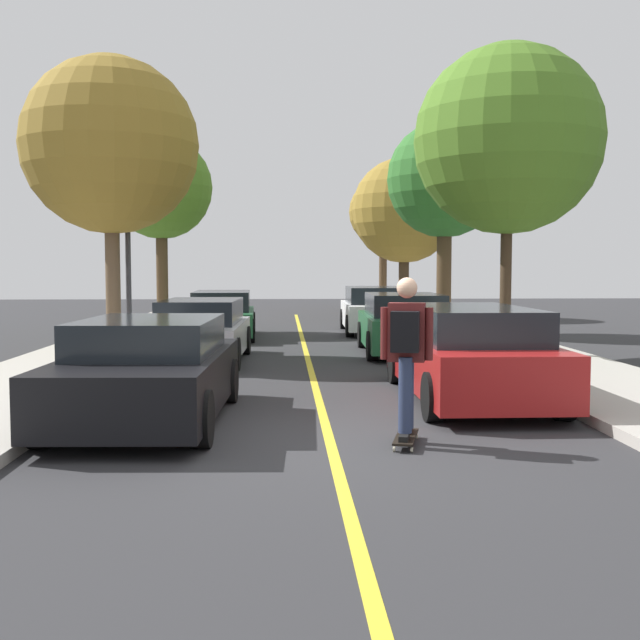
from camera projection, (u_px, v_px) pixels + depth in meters
name	position (u px, v px, depth m)	size (l,w,h in m)	color
ground	(330.00, 441.00, 8.70)	(80.00, 80.00, 0.00)	#2D2D30
center_line	(315.00, 387.00, 12.69)	(0.12, 39.20, 0.01)	gold
parked_car_left_nearest	(149.00, 371.00, 9.76)	(2.09, 4.30, 1.32)	black
parked_car_left_near	(202.00, 331.00, 16.03)	(1.92, 4.25, 1.31)	#B7B7BC
parked_car_left_far	(222.00, 315.00, 21.47)	(1.94, 4.40, 1.32)	#1E5B33
parked_car_right_nearest	(469.00, 353.00, 11.42)	(1.93, 4.69, 1.39)	maroon
parked_car_right_near	(404.00, 324.00, 17.55)	(2.02, 4.21, 1.38)	#1E5B33
parked_car_right_far	(374.00, 310.00, 23.28)	(1.99, 4.44, 1.39)	white
street_tree_left_nearest	(111.00, 146.00, 16.45)	(3.80, 3.80, 6.36)	brown
street_tree_left_near	(161.00, 189.00, 23.22)	(3.12, 3.12, 5.83)	#4C3823
street_tree_right_nearest	(508.00, 140.00, 16.15)	(3.98, 3.98, 6.52)	#3D2D1E
street_tree_right_near	(445.00, 181.00, 22.46)	(3.42, 3.42, 6.14)	#4C3823
street_tree_right_far	(404.00, 211.00, 30.02)	(4.13, 4.13, 6.16)	#3D2D1E
street_tree_right_farthest	(383.00, 213.00, 36.33)	(3.27, 3.27, 6.11)	#4C3823
streetlamp	(127.00, 193.00, 17.00)	(0.36, 0.24, 6.16)	#38383D
skateboard	(406.00, 437.00, 8.51)	(0.42, 0.87, 0.10)	black
skateboarder	(406.00, 347.00, 8.41)	(0.58, 0.70, 1.76)	black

